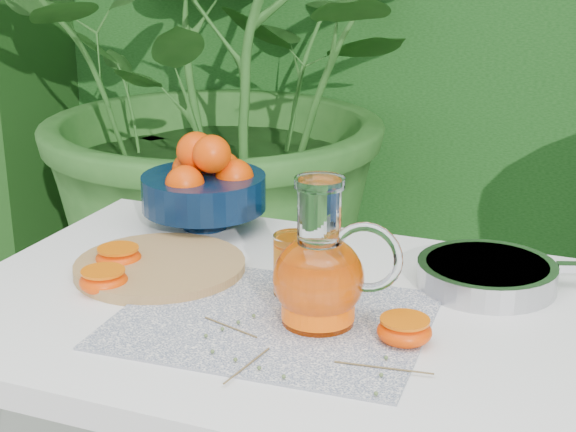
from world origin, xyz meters
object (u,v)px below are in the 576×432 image
at_px(cutting_board, 160,267).
at_px(saute_pan, 489,273).
at_px(white_table, 283,351).
at_px(fruit_bowl, 205,184).
at_px(juice_pitcher, 320,274).

distance_m(cutting_board, saute_pan, 0.52).
distance_m(white_table, fruit_bowl, 0.40).
relative_size(cutting_board, juice_pitcher, 1.31).
relative_size(white_table, cutting_board, 3.61).
bearing_deg(juice_pitcher, cutting_board, 164.24).
relative_size(white_table, fruit_bowl, 3.80).
xyz_separation_m(white_table, saute_pan, (0.27, 0.17, 0.10)).
xyz_separation_m(fruit_bowl, saute_pan, (0.54, -0.09, -0.06)).
relative_size(fruit_bowl, juice_pitcher, 1.24).
xyz_separation_m(fruit_bowl, juice_pitcher, (0.34, -0.31, -0.01)).
bearing_deg(saute_pan, white_table, -147.55).
bearing_deg(fruit_bowl, saute_pan, -9.25).
bearing_deg(saute_pan, fruit_bowl, 170.75).
height_order(white_table, saute_pan, saute_pan).
xyz_separation_m(white_table, cutting_board, (-0.23, 0.04, 0.09)).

